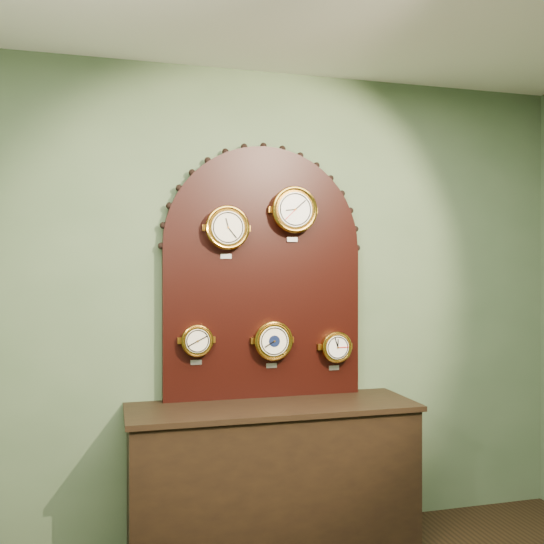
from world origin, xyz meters
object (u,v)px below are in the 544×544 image
object	(u,v)px
display_board	(263,264)
roman_clock	(227,228)
shop_counter	(273,480)
arabic_clock	(294,210)
barometer	(273,341)
tide_clock	(336,347)
hygrometer	(197,340)

from	to	relation	value
display_board	roman_clock	distance (m)	0.32
shop_counter	display_board	world-z (taller)	display_board
arabic_clock	barometer	xyz separation A→B (m)	(-0.13, 0.00, -0.78)
shop_counter	tide_clock	distance (m)	0.86
shop_counter	tide_clock	size ratio (longest dim) A/B	6.59
roman_clock	barometer	world-z (taller)	roman_clock
hygrometer	barometer	xyz separation A→B (m)	(0.45, -0.00, -0.01)
display_board	barometer	xyz separation A→B (m)	(0.04, -0.07, -0.45)
roman_clock	hygrometer	size ratio (longest dim) A/B	1.30
tide_clock	arabic_clock	bearing A→B (deg)	-179.53
shop_counter	display_board	xyz separation A→B (m)	(0.00, 0.22, 1.23)
hygrometer	arabic_clock	bearing A→B (deg)	-0.23
display_board	shop_counter	bearing A→B (deg)	-90.00
shop_counter	tide_clock	bearing A→B (deg)	19.38
shop_counter	roman_clock	size ratio (longest dim) A/B	5.21
barometer	arabic_clock	bearing A→B (deg)	-0.42
display_board	tide_clock	world-z (taller)	display_board
arabic_clock	barometer	bearing A→B (deg)	179.58
hygrometer	barometer	distance (m)	0.45
display_board	hygrometer	world-z (taller)	display_board
roman_clock	tide_clock	world-z (taller)	roman_clock
barometer	tide_clock	world-z (taller)	barometer
shop_counter	tide_clock	xyz separation A→B (m)	(0.44, 0.15, 0.72)
display_board	roman_clock	bearing A→B (deg)	-163.96
arabic_clock	tide_clock	distance (m)	0.87
roman_clock	arabic_clock	world-z (taller)	arabic_clock
shop_counter	tide_clock	world-z (taller)	tide_clock
roman_clock	tide_clock	size ratio (longest dim) A/B	1.27
display_board	hygrometer	size ratio (longest dim) A/B	6.45
hygrometer	barometer	world-z (taller)	barometer
tide_clock	hygrometer	bearing A→B (deg)	179.99
arabic_clock	barometer	world-z (taller)	arabic_clock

